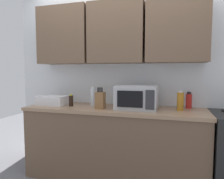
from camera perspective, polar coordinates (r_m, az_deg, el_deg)
name	(u,v)px	position (r m, az deg, el deg)	size (l,w,h in m)	color
wall_back_with_cabinets	(119,54)	(2.76, 1.82, 9.70)	(3.07, 0.38, 2.60)	white
counter_run	(114,143)	(2.68, 0.45, -14.53)	(2.20, 0.63, 0.90)	brown
microwave	(137,97)	(2.47, 6.86, -2.15)	(0.48, 0.37, 0.28)	#B7B7BC
dish_rack	(53,100)	(2.90, -15.90, -2.85)	(0.38, 0.30, 0.12)	silver
knife_block	(100,100)	(2.49, -3.24, -2.93)	(0.10, 0.12, 0.26)	brown
bottle_soy_dark	(71,101)	(2.70, -11.23, -3.03)	(0.05, 0.05, 0.16)	black
bottle_amber_vinegar	(180,101)	(2.49, 18.34, -3.04)	(0.08, 0.08, 0.23)	#AD701E
bottle_red_sauce	(189,101)	(2.68, 20.44, -2.88)	(0.07, 0.07, 0.20)	red
bottle_clear_tall	(93,97)	(2.72, -5.24, -1.95)	(0.07, 0.07, 0.25)	silver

